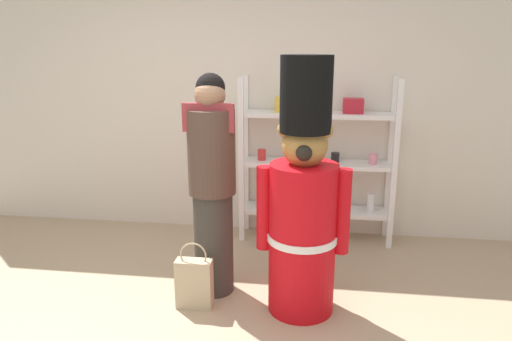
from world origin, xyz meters
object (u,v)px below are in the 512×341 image
object	(u,v)px
merchandise_shelf	(316,160)
person_shopper	(212,184)
teddy_bear_guard	(303,207)
shopping_bag	(194,283)

from	to	relation	value
merchandise_shelf	person_shopper	world-z (taller)	person_shopper
teddy_bear_guard	shopping_bag	world-z (taller)	teddy_bear_guard
teddy_bear_guard	shopping_bag	distance (m)	0.97
teddy_bear_guard	merchandise_shelf	bearing A→B (deg)	86.47
person_shopper	teddy_bear_guard	bearing A→B (deg)	-14.77
merchandise_shelf	shopping_bag	xyz separation A→B (m)	(-0.85, -1.40, -0.60)
merchandise_shelf	shopping_bag	bearing A→B (deg)	-121.18
merchandise_shelf	shopping_bag	size ratio (longest dim) A/B	3.13
teddy_bear_guard	shopping_bag	bearing A→B (deg)	-173.89
person_shopper	shopping_bag	size ratio (longest dim) A/B	3.31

